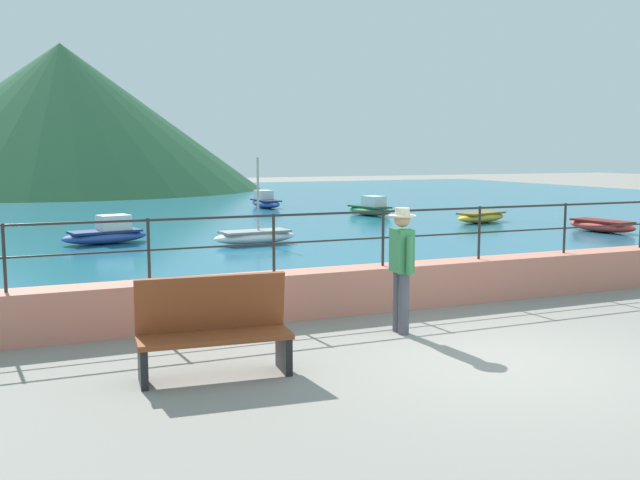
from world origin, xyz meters
TOP-DOWN VIEW (x-y plane):
  - ground_plane at (0.00, 0.00)m, footprint 120.00×120.00m
  - promenade_wall at (0.00, 3.20)m, footprint 20.00×0.56m
  - railing at (0.00, 3.20)m, footprint 18.44×0.04m
  - lake_water at (0.00, 25.84)m, footprint 64.00×44.32m
  - hill_main at (-2.45, 42.89)m, footprint 25.78×25.78m
  - hill_secondary at (1.33, 44.48)m, footprint 16.55×16.55m
  - bench_main at (-3.36, 0.91)m, footprint 1.74×0.70m
  - person_walking at (-0.48, 1.74)m, footprint 0.38×0.57m
  - boat_0 at (4.69, 22.99)m, footprint 1.05×2.36m
  - boat_1 at (7.23, 17.81)m, footprint 1.36×2.44m
  - boat_2 at (11.21, 9.91)m, footprint 1.19×2.40m
  - boat_3 at (0.47, 11.33)m, footprint 2.37×1.10m
  - boat_5 at (-3.18, 12.94)m, footprint 2.44×1.38m
  - boat_6 at (9.52, 13.79)m, footprint 2.46×1.55m

SIDE VIEW (x-z plane):
  - ground_plane at x=0.00m, z-range 0.00..0.00m
  - lake_water at x=0.00m, z-range 0.00..0.06m
  - boat_2 at x=11.21m, z-range 0.08..0.44m
  - boat_6 at x=9.52m, z-range 0.08..0.44m
  - boat_3 at x=0.47m, z-range -0.89..1.42m
  - boat_0 at x=4.69m, z-range -0.05..0.71m
  - boat_1 at x=7.23m, z-range -0.05..0.71m
  - boat_5 at x=-3.18m, z-range -0.05..0.71m
  - promenade_wall at x=0.00m, z-range 0.00..0.70m
  - bench_main at x=-3.36m, z-range -0.01..1.12m
  - person_walking at x=-0.48m, z-range 0.10..1.85m
  - railing at x=0.00m, z-range 0.87..1.77m
  - hill_secondary at x=1.33m, z-range 0.00..4.93m
  - hill_main at x=-2.45m, z-range 0.00..9.46m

